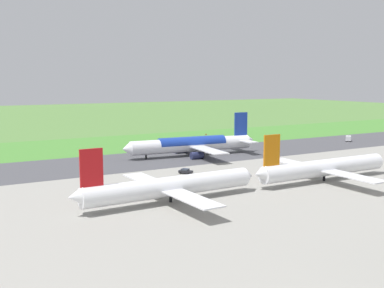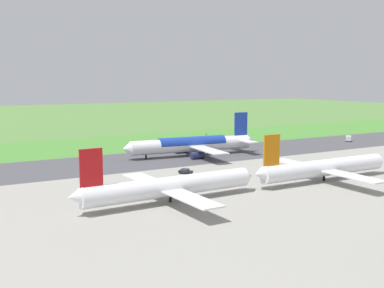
{
  "view_description": "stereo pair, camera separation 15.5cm",
  "coord_description": "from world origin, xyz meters",
  "views": [
    {
      "loc": [
        93.48,
        150.21,
        28.46
      ],
      "look_at": [
        7.64,
        0.0,
        4.5
      ],
      "focal_mm": 43.47,
      "sensor_mm": 36.0,
      "label": 1
    },
    {
      "loc": [
        93.35,
        150.28,
        28.46
      ],
      "look_at": [
        7.64,
        0.0,
        4.5
      ],
      "focal_mm": 43.47,
      "sensor_mm": 36.0,
      "label": 2
    }
  ],
  "objects": [
    {
      "name": "grass_verge_foreground",
      "position": [
        0.0,
        -33.98,
        0.02
      ],
      "size": [
        600.0,
        80.0,
        0.04
      ],
      "primitive_type": "cube",
      "color": "#478534",
      "rests_on": "ground"
    },
    {
      "name": "traffic_cone_orange",
      "position": [
        -16.85,
        -31.78,
        0.28
      ],
      "size": [
        0.4,
        0.4,
        0.55
      ],
      "primitive_type": "cone",
      "color": "orange",
      "rests_on": "ground"
    },
    {
      "name": "apron_concrete",
      "position": [
        0.0,
        60.19,
        0.03
      ],
      "size": [
        440.0,
        110.0,
        0.05
      ],
      "primitive_type": "cube",
      "color": "gray",
      "rests_on": "ground"
    },
    {
      "name": "runway_asphalt",
      "position": [
        0.0,
        0.0,
        0.03
      ],
      "size": [
        600.0,
        36.29,
        0.06
      ],
      "primitive_type": "cube",
      "color": "#47474C",
      "rests_on": "ground"
    },
    {
      "name": "ground_plane",
      "position": [
        0.0,
        0.0,
        0.0
      ],
      "size": [
        800.0,
        800.0,
        0.0
      ],
      "primitive_type": "plane",
      "color": "#547F3D"
    },
    {
      "name": "no_stopping_sign",
      "position": [
        -22.39,
        -38.93,
        1.6
      ],
      "size": [
        0.6,
        0.1,
        2.7
      ],
      "color": "slate",
      "rests_on": "ground"
    },
    {
      "name": "airliner_main",
      "position": [
        7.26,
        0.03,
        4.35
      ],
      "size": [
        54.15,
        44.36,
        15.88
      ],
      "color": "white",
      "rests_on": "ground"
    },
    {
      "name": "airliner_parked_far",
      "position": [
        45.56,
        55.81,
        3.88
      ],
      "size": [
        48.61,
        39.7,
        14.2
      ],
      "color": "white",
      "rests_on": "ground"
    },
    {
      "name": "airliner_parked_mid",
      "position": [
        -2.79,
        56.78,
        3.92
      ],
      "size": [
        49.05,
        40.01,
        14.37
      ],
      "color": "white",
      "rests_on": "ground"
    },
    {
      "name": "service_truck_baggage",
      "position": [
        -76.13,
        0.23,
        1.4
      ],
      "size": [
        5.85,
        5.51,
        2.65
      ],
      "color": "silver",
      "rests_on": "ground"
    },
    {
      "name": "service_car_followme",
      "position": [
        26.24,
        28.59,
        0.84
      ],
      "size": [
        3.87,
        4.48,
        1.62
      ],
      "color": "black",
      "rests_on": "ground"
    }
  ]
}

